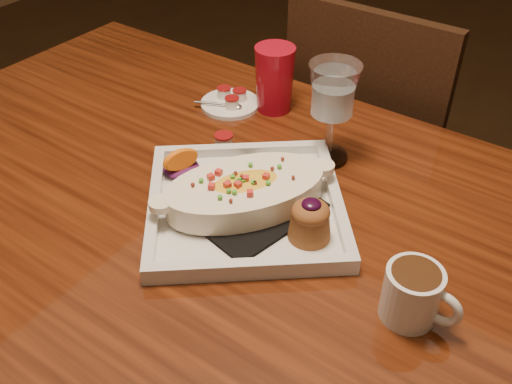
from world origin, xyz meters
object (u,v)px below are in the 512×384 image
Objects in this scene: saucer at (230,102)px; coffee_mug at (414,293)px; red_tumbler at (275,79)px; goblet at (333,96)px; table at (228,245)px; plate at (248,197)px; chair_far at (373,151)px.

coffee_mug is at bearing -29.47° from saucer.
coffee_mug is 0.59m from red_tumbler.
goblet is 0.30m from saucer.
table is 3.34× the size of plate.
goblet reaches higher than plate.
plate reaches higher than coffee_mug.
table is 0.33m from goblet.
chair_far reaches higher than saucer.
coffee_mug is 0.57× the size of goblet.
chair_far is 0.56m from goblet.
chair_far is (-0.00, 0.63, -0.15)m from table.
table is at bearing 90.00° from chair_far.
goblet reaches higher than coffee_mug.
plate is at bearing 8.01° from table.
chair_far reaches higher than red_tumbler.
saucer is at bearing 126.36° from table.
saucer is at bearing 93.24° from plate.
chair_far is 0.68m from plate.
table is 0.14m from plate.
plate is 0.36m from saucer.
plate is 0.31m from coffee_mug.
plate is at bearing 94.02° from chair_far.
red_tumbler reaches higher than table.
red_tumbler is (-0.16, 0.31, 0.04)m from plate.
goblet is (0.07, 0.22, 0.23)m from table.
goblet is at bearing 100.11° from chair_far.
red_tumbler is at bearing 142.80° from coffee_mug.
goblet reaches higher than table.
plate reaches higher than table.
red_tumbler is at bearing 153.05° from goblet.
plate is at bearing -63.03° from red_tumbler.
plate is at bearing 171.23° from coffee_mug.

